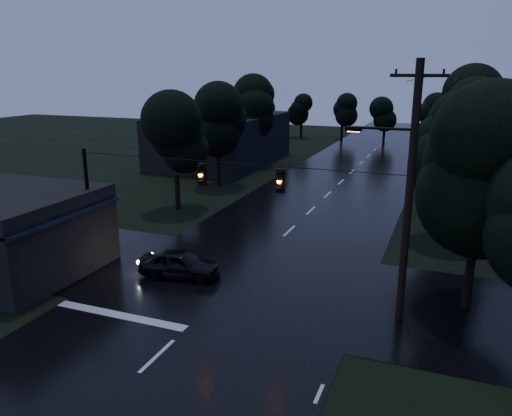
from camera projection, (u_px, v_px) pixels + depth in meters
The scene contains 15 objects.
main_road at pixel (328, 195), 39.71m from camera, with size 12.00×120.00×0.02m, color black.
cross_street at pixel (238, 280), 23.56m from camera, with size 60.00×9.00×0.02m, color black.
building_far_left at pixel (222, 139), 52.95m from camera, with size 10.00×16.00×5.00m, color black.
utility_pole_main at pixel (407, 190), 18.65m from camera, with size 3.50×0.30×10.00m.
utility_pole_far at pixel (442, 157), 33.96m from camera, with size 2.00×0.30×7.50m.
anchor_pole_left at pixel (89, 209), 24.51m from camera, with size 0.18×0.18×6.00m, color black.
span_signals at pixel (239, 177), 21.06m from camera, with size 15.00×0.37×1.12m.
tree_corner_near at pixel (483, 166), 19.34m from camera, with size 4.48×4.48×9.44m.
tree_left_a at pixel (175, 136), 34.31m from camera, with size 3.92×3.92×8.26m.
tree_left_b at pixel (217, 119), 41.60m from camera, with size 4.20×4.20×8.85m.
tree_left_c at pixel (255, 107), 50.68m from camera, with size 4.48×4.48×9.44m.
tree_right_a at pixel (455, 144), 27.86m from camera, with size 4.20×4.20×8.85m.
tree_right_b at pixel (466, 124), 34.73m from camera, with size 4.48×4.48×9.44m.
tree_right_c at pixel (472, 109), 43.39m from camera, with size 4.76×4.76×10.03m.
car at pixel (180, 264), 23.81m from camera, with size 1.56×3.88×1.32m, color black.
Camera 1 is at (8.78, -7.97, 9.57)m, focal length 35.00 mm.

